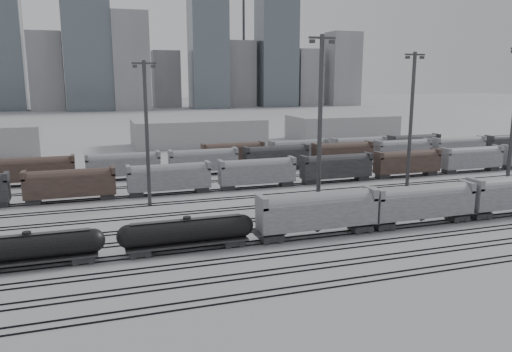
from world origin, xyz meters
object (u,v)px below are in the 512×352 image
object	(u,v)px
tank_car_a	(28,248)
hopper_car_b	(422,201)
light_mast_c	(320,120)
hopper_car_a	(318,210)
tank_car_b	(187,232)

from	to	relation	value
tank_car_a	hopper_car_b	bearing A→B (deg)	0.00
tank_car_a	light_mast_c	xyz separation A→B (m)	(41.74, 12.41, 12.22)
tank_car_a	hopper_car_a	distance (m)	35.72
tank_car_b	hopper_car_a	bearing A→B (deg)	0.00
tank_car_b	light_mast_c	size ratio (longest dim) A/B	0.62
tank_car_b	hopper_car_a	distance (m)	17.71
tank_car_a	hopper_car_a	xyz separation A→B (m)	(35.70, 0.00, 1.31)
tank_car_a	hopper_car_b	size ratio (longest dim) A/B	1.04
hopper_car_a	light_mast_c	xyz separation A→B (m)	(6.04, 12.41, 10.91)
tank_car_b	hopper_car_a	xyz separation A→B (m)	(17.66, 0.00, 1.26)
tank_car_b	hopper_car_a	world-z (taller)	hopper_car_a
tank_car_b	light_mast_c	world-z (taller)	light_mast_c
tank_car_a	hopper_car_a	size ratio (longest dim) A/B	1.00
hopper_car_a	hopper_car_b	size ratio (longest dim) A/B	1.04
tank_car_a	light_mast_c	size ratio (longest dim) A/B	0.61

